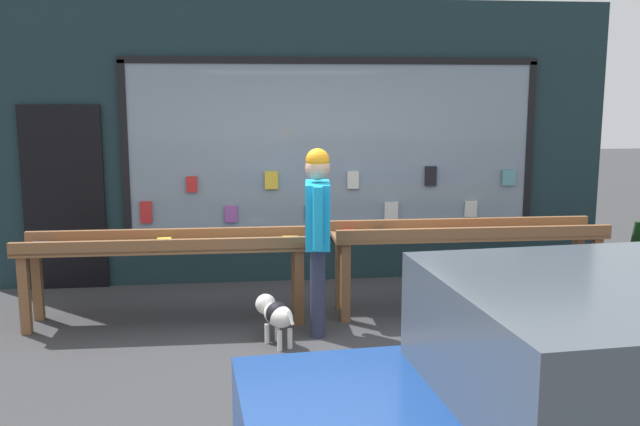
% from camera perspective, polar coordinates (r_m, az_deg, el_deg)
% --- Properties ---
extents(ground_plane, '(40.00, 40.00, 0.00)m').
position_cam_1_polar(ground_plane, '(6.44, 0.95, -10.72)').
color(ground_plane, '#38383A').
extents(shopfront_facade, '(7.25, 0.29, 3.28)m').
position_cam_1_polar(shopfront_facade, '(8.43, -1.28, 5.53)').
color(shopfront_facade, '#192D33').
rests_on(shopfront_facade, ground_plane).
extents(display_table_left, '(2.77, 0.61, 0.88)m').
position_cam_1_polar(display_table_left, '(7.09, -12.23, -3.02)').
color(display_table_left, brown).
rests_on(display_table_left, ground_plane).
extents(display_table_right, '(2.77, 0.59, 0.93)m').
position_cam_1_polar(display_table_right, '(7.41, 11.72, -2.15)').
color(display_table_right, brown).
rests_on(display_table_right, ground_plane).
extents(person_browsing, '(0.27, 0.68, 1.74)m').
position_cam_1_polar(person_browsing, '(6.53, -0.20, -1.05)').
color(person_browsing, '#2D334C').
rests_on(person_browsing, ground_plane).
extents(small_dog, '(0.37, 0.55, 0.42)m').
position_cam_1_polar(small_dog, '(6.44, -3.56, -8.03)').
color(small_dog, white).
rests_on(small_dog, ground_plane).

